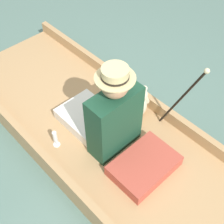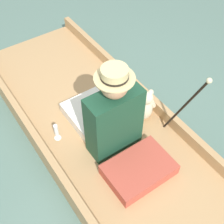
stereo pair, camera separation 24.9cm
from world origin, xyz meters
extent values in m
plane|color=slate|center=(0.00, 0.00, 0.00)|extent=(16.00, 16.00, 0.00)
cube|color=tan|center=(0.00, 0.00, 0.07)|extent=(1.19, 3.29, 0.14)
cube|color=tan|center=(-0.56, 0.00, 0.20)|extent=(0.06, 3.29, 0.12)
cube|color=tan|center=(0.56, 0.00, 0.20)|extent=(0.06, 3.29, 0.12)
cube|color=#B24738|center=(-0.01, -0.59, 0.19)|extent=(0.54, 0.38, 0.11)
cube|color=white|center=(-0.01, 0.13, 0.19)|extent=(0.41, 0.51, 0.11)
cube|color=#19422D|center=(-0.01, -0.23, 0.45)|extent=(0.46, 0.21, 0.62)
cube|color=beige|center=(-0.01, -0.13, 0.49)|extent=(0.04, 0.01, 0.34)
cube|color=white|center=(-0.13, -0.13, 0.53)|extent=(0.02, 0.01, 0.37)
cube|color=white|center=(0.12, -0.13, 0.53)|extent=(0.02, 0.01, 0.37)
sphere|color=tan|center=(-0.01, -0.23, 0.86)|extent=(0.21, 0.21, 0.21)
cylinder|color=#CCB77F|center=(-0.01, -0.23, 0.93)|extent=(0.30, 0.30, 0.01)
cylinder|color=#CCB77F|center=(-0.01, -0.23, 0.97)|extent=(0.20, 0.20, 0.08)
cylinder|color=black|center=(-0.01, -0.23, 0.95)|extent=(0.20, 0.20, 0.02)
ellipsoid|color=beige|center=(0.41, -0.14, 0.25)|extent=(0.15, 0.12, 0.22)
sphere|color=beige|center=(0.41, -0.14, 0.41)|extent=(0.13, 0.13, 0.13)
sphere|color=tan|center=(0.41, -0.09, 0.40)|extent=(0.05, 0.05, 0.05)
sphere|color=beige|center=(0.36, -0.14, 0.46)|extent=(0.05, 0.05, 0.05)
sphere|color=beige|center=(0.45, -0.14, 0.46)|extent=(0.05, 0.05, 0.05)
cylinder|color=beige|center=(0.33, -0.14, 0.29)|extent=(0.08, 0.06, 0.10)
cylinder|color=beige|center=(0.49, -0.14, 0.29)|extent=(0.08, 0.06, 0.10)
sphere|color=beige|center=(0.37, -0.11, 0.17)|extent=(0.06, 0.06, 0.06)
sphere|color=beige|center=(0.45, -0.11, 0.17)|extent=(0.06, 0.06, 0.06)
cylinder|color=silver|center=(-0.39, 0.11, 0.14)|extent=(0.06, 0.06, 0.01)
cylinder|color=silver|center=(-0.39, 0.11, 0.17)|extent=(0.01, 0.01, 0.06)
cylinder|color=silver|center=(-0.39, 0.11, 0.26)|extent=(0.04, 0.04, 0.11)
cylinder|color=black|center=(0.49, -0.49, 0.55)|extent=(0.02, 0.33, 0.83)
sphere|color=beige|center=(0.49, -0.65, 0.96)|extent=(0.04, 0.04, 0.04)
camera|label=1|loc=(-1.14, -1.41, 2.41)|focal=50.00mm
camera|label=2|loc=(-0.94, -1.56, 2.41)|focal=50.00mm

